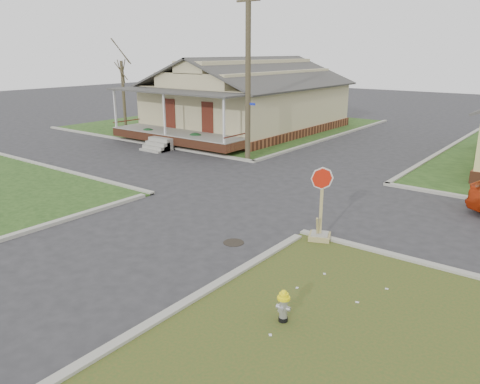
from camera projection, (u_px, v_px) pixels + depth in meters
The scene contains 11 objects.
ground at pixel (192, 223), 15.98m from camera, with size 120.00×120.00×0.00m, color #2A2A2C.
verge_far_left at pixel (226, 124), 37.22m from camera, with size 19.00×19.00×0.05m, color #213E16.
curbs at pixel (273, 190), 19.78m from camera, with size 80.00×40.00×0.12m, color #A09E90, non-canonical shape.
manhole at pixel (234, 243), 14.32m from camera, with size 0.64×0.64×0.01m, color black.
corner_house at pixel (247, 99), 33.82m from camera, with size 10.10×15.50×5.30m.
utility_pole at pixel (248, 71), 23.84m from camera, with size 1.80×0.28×9.00m.
tree_far_left at pixel (124, 95), 34.83m from camera, with size 0.22×0.22×4.90m, color #423926.
fire_hydrant at pixel (284, 304), 9.96m from camera, with size 0.28×0.28×0.74m.
stop_sign at pixel (320, 224), 14.33m from camera, with size 0.65×0.64×2.30m.
hedge_left at pixel (148, 135), 29.65m from camera, with size 1.26×1.03×0.96m, color #163E1D.
hedge_right at pixel (196, 140), 27.86m from camera, with size 1.28×1.05×0.98m, color #163E1D.
Camera 1 is at (10.39, -10.93, 5.63)m, focal length 35.00 mm.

